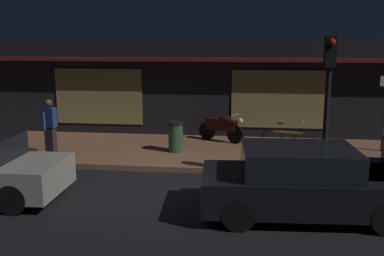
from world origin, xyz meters
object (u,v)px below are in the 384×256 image
at_px(parked_car_far, 303,182).
at_px(trash_bin, 176,136).
at_px(motorcycle, 222,127).
at_px(person_photographer, 50,126).
at_px(bicycle_parked, 288,138).
at_px(traffic_light_pole, 328,86).

bearing_deg(parked_car_far, trash_bin, 127.68).
bearing_deg(motorcycle, person_photographer, -154.24).
distance_m(motorcycle, bicycle_parked, 2.26).
distance_m(bicycle_parked, traffic_light_pole, 3.86).
bearing_deg(trash_bin, parked_car_far, -52.32).
distance_m(motorcycle, person_photographer, 5.49).
xyz_separation_m(motorcycle, parked_car_far, (1.90, -5.71, 0.06)).
height_order(motorcycle, person_photographer, person_photographer).
bearing_deg(bicycle_parked, traffic_light_pole, -81.58).
bearing_deg(parked_car_far, motorcycle, 108.40).
bearing_deg(person_photographer, parked_car_far, -25.99).
relative_size(bicycle_parked, traffic_light_pole, 0.45).
bearing_deg(bicycle_parked, person_photographer, -167.74).
bearing_deg(bicycle_parked, parked_car_far, -92.27).
distance_m(motorcycle, trash_bin, 2.02).
distance_m(bicycle_parked, person_photographer, 7.20).
height_order(trash_bin, parked_car_far, parked_car_far).
xyz_separation_m(trash_bin, traffic_light_pole, (3.91, -2.62, 1.86)).
relative_size(bicycle_parked, trash_bin, 1.75).
bearing_deg(motorcycle, trash_bin, -131.36).
bearing_deg(parked_car_far, person_photographer, 154.01).
relative_size(motorcycle, bicycle_parked, 0.97).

